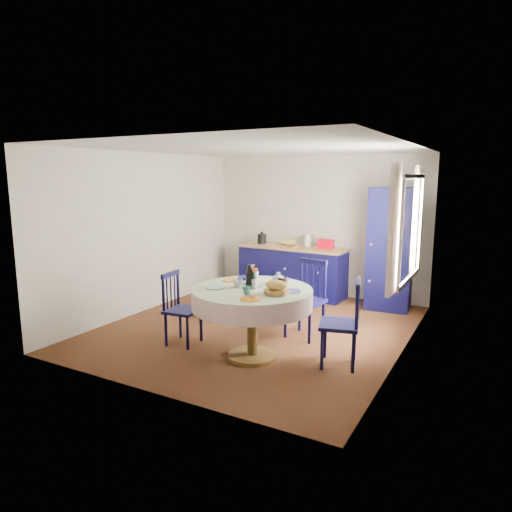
# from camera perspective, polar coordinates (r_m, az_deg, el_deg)

# --- Properties ---
(floor) EXTENTS (4.50, 4.50, 0.00)m
(floor) POSITION_cam_1_polar(r_m,az_deg,el_deg) (6.60, 0.19, -8.92)
(floor) COLOR black
(floor) RESTS_ON ground
(ceiling) EXTENTS (4.50, 4.50, 0.00)m
(ceiling) POSITION_cam_1_polar(r_m,az_deg,el_deg) (6.25, 0.20, 13.31)
(ceiling) COLOR white
(ceiling) RESTS_ON wall_back
(wall_back) EXTENTS (4.00, 0.02, 2.50)m
(wall_back) POSITION_cam_1_polar(r_m,az_deg,el_deg) (8.33, 7.63, 3.79)
(wall_back) COLOR beige
(wall_back) RESTS_ON floor
(wall_left) EXTENTS (0.02, 4.50, 2.50)m
(wall_left) POSITION_cam_1_polar(r_m,az_deg,el_deg) (7.46, -13.44, 2.88)
(wall_left) COLOR beige
(wall_left) RESTS_ON floor
(wall_right) EXTENTS (0.02, 4.50, 2.50)m
(wall_right) POSITION_cam_1_polar(r_m,az_deg,el_deg) (5.64, 18.34, 0.41)
(wall_right) COLOR beige
(wall_right) RESTS_ON floor
(window) EXTENTS (0.10, 1.74, 1.45)m
(window) POSITION_cam_1_polar(r_m,az_deg,el_deg) (5.90, 18.58, 3.50)
(window) COLOR white
(window) RESTS_ON wall_right
(kitchen_counter) EXTENTS (2.01, 0.69, 1.13)m
(kitchen_counter) POSITION_cam_1_polar(r_m,az_deg,el_deg) (8.29, 4.55, -1.73)
(kitchen_counter) COLOR black
(kitchen_counter) RESTS_ON floor
(pantry_cabinet) EXTENTS (0.73, 0.55, 1.96)m
(pantry_cabinet) POSITION_cam_1_polar(r_m,az_deg,el_deg) (7.59, 16.43, 0.80)
(pantry_cabinet) COLOR black
(pantry_cabinet) RESTS_ON floor
(dining_table) EXTENTS (1.40, 1.40, 1.13)m
(dining_table) POSITION_cam_1_polar(r_m,az_deg,el_deg) (5.33, -0.41, -5.42)
(dining_table) COLOR #533917
(dining_table) RESTS_ON floor
(chair_left) EXTENTS (0.43, 0.45, 0.93)m
(chair_left) POSITION_cam_1_polar(r_m,az_deg,el_deg) (5.95, -9.42, -6.43)
(chair_left) COLOR black
(chair_left) RESTS_ON floor
(chair_far) EXTENTS (0.53, 0.51, 1.04)m
(chair_far) POSITION_cam_1_polar(r_m,az_deg,el_deg) (6.16, 6.33, -5.27)
(chair_far) COLOR black
(chair_far) RESTS_ON floor
(chair_right) EXTENTS (0.53, 0.54, 1.00)m
(chair_right) POSITION_cam_1_polar(r_m,az_deg,el_deg) (5.28, 10.85, -8.19)
(chair_right) COLOR black
(chair_right) RESTS_ON floor
(mug_a) EXTENTS (0.12, 0.12, 0.09)m
(mug_a) POSITION_cam_1_polar(r_m,az_deg,el_deg) (5.37, -2.21, -3.39)
(mug_a) COLOR silver
(mug_a) RESTS_ON dining_table
(mug_b) EXTENTS (0.10, 0.10, 0.09)m
(mug_b) POSITION_cam_1_polar(r_m,az_deg,el_deg) (5.03, -1.19, -4.31)
(mug_b) COLOR #357571
(mug_b) RESTS_ON dining_table
(mug_c) EXTENTS (0.13, 0.13, 0.11)m
(mug_c) POSITION_cam_1_polar(r_m,az_deg,el_deg) (5.42, 3.32, -3.18)
(mug_c) COLOR black
(mug_c) RESTS_ON dining_table
(mug_d) EXTENTS (0.11, 0.11, 0.10)m
(mug_d) POSITION_cam_1_polar(r_m,az_deg,el_deg) (5.73, -0.19, -2.47)
(mug_d) COLOR silver
(mug_d) RESTS_ON dining_table
(cobalt_bowl) EXTENTS (0.22, 0.22, 0.05)m
(cobalt_bowl) POSITION_cam_1_polar(r_m,az_deg,el_deg) (5.68, -1.08, -2.83)
(cobalt_bowl) COLOR navy
(cobalt_bowl) RESTS_ON dining_table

